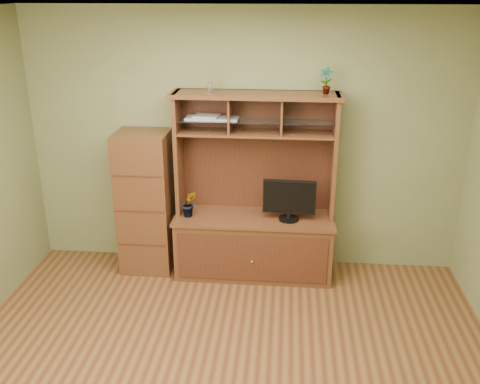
# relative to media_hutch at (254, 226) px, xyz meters

# --- Properties ---
(room) EXTENTS (4.54, 4.04, 2.74)m
(room) POSITION_rel_media_hutch_xyz_m (-0.13, -1.73, 0.83)
(room) COLOR #532C17
(room) RESTS_ON ground
(media_hutch) EXTENTS (1.66, 0.61, 1.90)m
(media_hutch) POSITION_rel_media_hutch_xyz_m (0.00, 0.00, 0.00)
(media_hutch) COLOR #492B14
(media_hutch) RESTS_ON room
(monitor) EXTENTS (0.53, 0.20, 0.42)m
(monitor) POSITION_rel_media_hutch_xyz_m (0.35, -0.08, 0.35)
(monitor) COLOR black
(monitor) RESTS_ON media_hutch
(orchid_plant) EXTENTS (0.18, 0.16, 0.28)m
(orchid_plant) POSITION_rel_media_hutch_xyz_m (-0.66, -0.08, 0.27)
(orchid_plant) COLOR #3C6021
(orchid_plant) RESTS_ON media_hutch
(top_plant) EXTENTS (0.15, 0.13, 0.25)m
(top_plant) POSITION_rel_media_hutch_xyz_m (0.66, 0.08, 1.50)
(top_plant) COLOR #2B6F27
(top_plant) RESTS_ON media_hutch
(reed_diffuser) EXTENTS (0.05, 0.05, 0.25)m
(reed_diffuser) POSITION_rel_media_hutch_xyz_m (-0.44, 0.08, 1.48)
(reed_diffuser) COLOR silver
(reed_diffuser) RESTS_ON media_hutch
(magazines) EXTENTS (0.52, 0.22, 0.04)m
(magazines) POSITION_rel_media_hutch_xyz_m (-0.45, 0.08, 1.13)
(magazines) COLOR silver
(magazines) RESTS_ON media_hutch
(side_cabinet) EXTENTS (0.53, 0.49, 1.50)m
(side_cabinet) POSITION_rel_media_hutch_xyz_m (-1.14, 0.01, 0.23)
(side_cabinet) COLOR #492B14
(side_cabinet) RESTS_ON room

